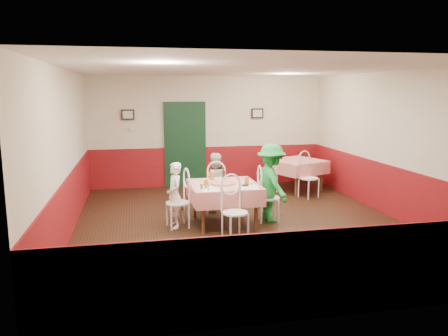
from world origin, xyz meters
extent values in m
plane|color=black|center=(0.00, 0.00, 0.00)|extent=(7.00, 7.00, 0.00)
plane|color=white|center=(0.00, 0.00, 2.80)|extent=(7.00, 7.00, 0.00)
cube|color=beige|center=(0.00, 3.50, 1.40)|extent=(6.00, 0.10, 2.80)
cube|color=beige|center=(0.00, -3.50, 1.40)|extent=(6.00, 0.10, 2.80)
cube|color=beige|center=(-3.00, 0.00, 1.40)|extent=(0.10, 7.00, 2.80)
cube|color=beige|center=(3.00, 0.00, 1.40)|extent=(0.10, 7.00, 2.80)
cube|color=maroon|center=(0.00, 3.48, 0.50)|extent=(6.00, 0.03, 1.00)
cube|color=maroon|center=(0.00, -3.48, 0.50)|extent=(6.00, 0.03, 1.00)
cube|color=maroon|center=(-2.98, 0.00, 0.50)|extent=(0.03, 7.00, 1.00)
cube|color=maroon|center=(2.98, 0.00, 0.50)|extent=(0.03, 7.00, 1.00)
cube|color=black|center=(-0.60, 3.45, 1.05)|extent=(0.96, 0.06, 2.10)
cube|color=black|center=(-2.00, 3.45, 1.85)|extent=(0.32, 0.03, 0.26)
cube|color=black|center=(1.30, 3.45, 1.85)|extent=(0.32, 0.03, 0.26)
cube|color=white|center=(-1.90, 3.45, 1.50)|extent=(0.10, 0.03, 0.10)
cube|color=red|center=(-0.30, 0.04, 0.38)|extent=(1.24, 1.24, 0.77)
cube|color=red|center=(2.03, 2.40, 0.38)|extent=(1.46, 1.46, 0.77)
cylinder|color=#B74723|center=(-0.32, 0.01, 0.77)|extent=(0.44, 0.44, 0.03)
cylinder|color=white|center=(-0.74, 0.05, 0.77)|extent=(0.25, 0.25, 0.01)
cylinder|color=white|center=(0.11, 0.02, 0.77)|extent=(0.25, 0.25, 0.01)
cylinder|color=white|center=(-0.30, 0.44, 0.77)|extent=(0.25, 0.25, 0.01)
cylinder|color=#BF7219|center=(-0.67, -0.24, 0.83)|extent=(0.08, 0.08, 0.14)
cylinder|color=#BF7219|center=(0.07, -0.17, 0.83)|extent=(0.08, 0.08, 0.15)
cylinder|color=#BF7219|center=(-0.46, 0.42, 0.83)|extent=(0.08, 0.08, 0.15)
cylinder|color=#381C0A|center=(-0.22, 0.42, 0.86)|extent=(0.06, 0.06, 0.21)
cylinder|color=silver|center=(-0.73, -0.36, 0.81)|extent=(0.04, 0.04, 0.09)
cylinder|color=silver|center=(-0.66, -0.41, 0.81)|extent=(0.04, 0.04, 0.09)
cylinder|color=#B23319|center=(-0.77, -0.33, 0.81)|extent=(0.04, 0.04, 0.09)
cube|color=white|center=(-0.64, -0.36, 0.76)|extent=(0.36, 0.44, 0.00)
cube|color=white|center=(0.08, -0.36, 0.76)|extent=(0.37, 0.45, 0.00)
cube|color=black|center=(0.03, -0.24, 0.77)|extent=(0.11, 0.09, 0.02)
imported|color=gray|center=(-1.20, 0.03, 0.59)|extent=(0.34, 0.47, 1.18)
imported|color=gray|center=(-0.31, 0.94, 0.60)|extent=(0.60, 0.48, 1.20)
imported|color=gray|center=(0.60, 0.05, 0.73)|extent=(0.72, 1.04, 1.47)
camera|label=1|loc=(-1.87, -7.56, 2.42)|focal=35.00mm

